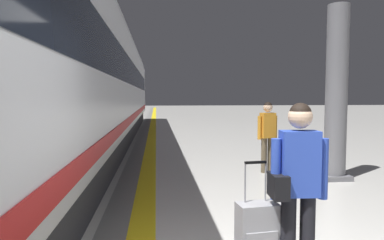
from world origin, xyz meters
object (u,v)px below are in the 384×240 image
(high_speed_train, at_px, (62,64))
(passenger_near, at_px, (268,132))
(traveller_foreground, at_px, (297,180))
(suitcase_near, at_px, (284,159))
(rolling_suitcase_foreground, at_px, (257,238))
(platform_pillar, at_px, (336,97))

(high_speed_train, relative_size, passenger_near, 22.00)
(traveller_foreground, relative_size, suitcase_near, 1.69)
(rolling_suitcase_foreground, bearing_deg, passenger_near, 70.86)
(platform_pillar, bearing_deg, passenger_near, 147.95)
(rolling_suitcase_foreground, bearing_deg, platform_pillar, 53.57)
(passenger_near, bearing_deg, platform_pillar, -32.05)
(high_speed_train, relative_size, platform_pillar, 9.81)
(high_speed_train, distance_m, platform_pillar, 6.30)
(passenger_near, bearing_deg, high_speed_train, 167.06)
(traveller_foreground, bearing_deg, rolling_suitcase_foreground, 160.64)
(high_speed_train, xyz_separation_m, rolling_suitcase_foreground, (3.20, -5.60, -2.11))
(traveller_foreground, relative_size, platform_pillar, 0.47)
(traveller_foreground, xyz_separation_m, passenger_near, (1.23, 4.63, -0.04))
(high_speed_train, bearing_deg, platform_pillar, -17.21)
(traveller_foreground, xyz_separation_m, rolling_suitcase_foreground, (-0.33, 0.12, -0.58))
(high_speed_train, height_order, rolling_suitcase_foreground, high_speed_train)
(rolling_suitcase_foreground, bearing_deg, high_speed_train, 119.73)
(high_speed_train, distance_m, passenger_near, 5.14)
(passenger_near, height_order, platform_pillar, platform_pillar)
(rolling_suitcase_foreground, xyz_separation_m, passenger_near, (1.56, 4.51, 0.54))
(platform_pillar, bearing_deg, traveller_foreground, -122.19)
(passenger_near, xyz_separation_m, platform_pillar, (1.21, -0.75, 0.79))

